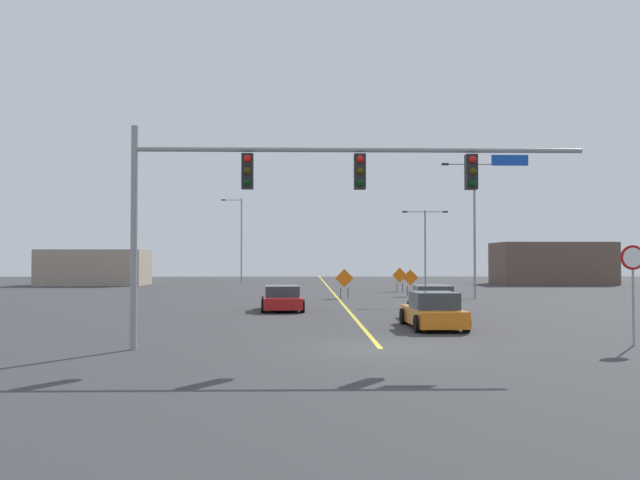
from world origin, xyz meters
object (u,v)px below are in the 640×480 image
construction_sign_left_lane (344,280)px  car_red_distant (282,299)px  stop_sign (633,275)px  street_lamp_far_right (474,218)px  traffic_signal_assembly (301,183)px  street_lamp_near_right (240,236)px  construction_sign_right_shoulder (400,276)px  construction_sign_median_far (410,279)px  car_orange_mid (433,312)px  street_lamp_near_left (425,241)px  car_yellow_approaching (432,302)px

construction_sign_left_lane → car_red_distant: 11.33m
stop_sign → construction_sign_left_lane: (-7.40, 25.15, -0.91)m
street_lamp_far_right → construction_sign_left_lane: (-8.73, 0.46, -4.17)m
traffic_signal_assembly → street_lamp_near_right: street_lamp_near_right is taller
street_lamp_near_right → construction_sign_right_shoulder: (14.93, -19.78, -3.90)m
construction_sign_median_far → construction_sign_left_lane: size_ratio=0.96×
traffic_signal_assembly → street_lamp_far_right: 27.79m
car_orange_mid → street_lamp_near_left: bearing=80.4°
street_lamp_far_right → street_lamp_near_left: 15.10m
construction_sign_median_far → car_orange_mid: (-2.59, -22.21, -0.58)m
construction_sign_left_lane → car_orange_mid: size_ratio=0.44×
street_lamp_near_right → construction_sign_left_lane: (9.81, -29.56, -3.88)m
stop_sign → construction_sign_left_lane: stop_sign is taller
stop_sign → street_lamp_far_right: (1.34, 24.69, 3.27)m
car_red_distant → construction_sign_left_lane: bearing=70.2°
street_lamp_near_left → car_red_distant: size_ratio=1.59×
car_red_distant → street_lamp_near_left: bearing=64.7°
car_red_distant → stop_sign: bearing=-52.3°
car_orange_mid → construction_sign_left_lane: bearing=96.5°
street_lamp_near_right → car_red_distant: 40.89m
street_lamp_near_left → construction_sign_right_shoulder: street_lamp_near_left is taller
traffic_signal_assembly → construction_sign_right_shoulder: bearing=77.4°
stop_sign → street_lamp_near_left: 39.79m
street_lamp_near_right → street_lamp_far_right: 35.29m
street_lamp_near_right → car_red_distant: (5.98, -40.19, -4.52)m
street_lamp_near_left → car_yellow_approaching: (-4.93, -29.34, -3.57)m
car_yellow_approaching → car_red_distant: bearing=149.5°
street_lamp_far_right → construction_sign_median_far: 6.42m
street_lamp_near_left → construction_sign_median_far: bearing=-104.9°
stop_sign → construction_sign_median_far: bearing=95.3°
construction_sign_median_far → car_orange_mid: size_ratio=0.42×
construction_sign_median_far → stop_sign: bearing=-84.7°
stop_sign → street_lamp_near_left: bearing=89.0°
street_lamp_far_right → construction_sign_right_shoulder: (-3.61, 10.24, -4.20)m
street_lamp_far_right → construction_sign_right_shoulder: 11.65m
car_yellow_approaching → car_red_distant: size_ratio=0.92×
traffic_signal_assembly → street_lamp_near_left: size_ratio=1.91×
construction_sign_right_shoulder → car_red_distant: bearing=-113.7°
car_orange_mid → construction_sign_median_far: bearing=83.3°
traffic_signal_assembly → car_red_distant: (-1.03, 15.10, -4.29)m
construction_sign_median_far → construction_sign_left_lane: bearing=-153.4°
construction_sign_right_shoulder → street_lamp_near_right: bearing=127.1°
stop_sign → construction_sign_left_lane: bearing=106.4°
construction_sign_left_lane → construction_sign_right_shoulder: (5.12, 9.78, -0.03)m
traffic_signal_assembly → car_orange_mid: bearing=49.8°
construction_sign_left_lane → construction_sign_right_shoulder: size_ratio=1.02×
car_orange_mid → construction_sign_right_shoulder: bearing=84.4°
street_lamp_near_left → car_orange_mid: bearing=-99.6°
street_lamp_far_right → construction_sign_left_lane: 9.69m
street_lamp_far_right → street_lamp_near_right: bearing=121.7°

